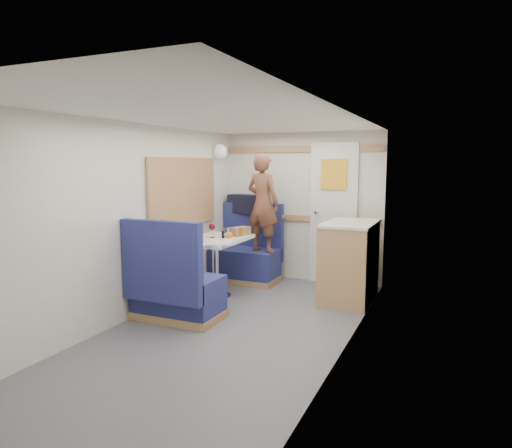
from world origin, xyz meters
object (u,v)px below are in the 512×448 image
at_px(bread_loaf, 240,231).
at_px(pepper_grinder, 223,234).
at_px(tray, 220,242).
at_px(wine_glass, 212,227).
at_px(orange_fruit, 230,235).
at_px(tumbler_right, 226,232).
at_px(duffel_bag, 248,204).
at_px(cheese_block, 200,239).
at_px(dome_light, 220,152).
at_px(dinette_table, 216,251).
at_px(person, 263,203).
at_px(tumbler_left, 186,236).
at_px(beer_glass, 240,232).
at_px(galley_counter, 349,261).
at_px(bench_near, 175,291).
at_px(bench_far, 247,259).

bearing_deg(bread_loaf, pepper_grinder, -109.74).
distance_m(tray, wine_glass, 0.40).
relative_size(orange_fruit, tumbler_right, 0.61).
relative_size(duffel_bag, cheese_block, 5.50).
height_order(dome_light, cheese_block, dome_light).
xyz_separation_m(dome_light, orange_fruit, (0.60, -0.90, -0.98)).
xyz_separation_m(dome_light, pepper_grinder, (0.47, -0.82, -0.99)).
distance_m(dinette_table, orange_fruit, 0.30).
xyz_separation_m(person, bread_loaf, (-0.11, -0.45, -0.31)).
bearing_deg(person, tumbler_left, 78.58).
xyz_separation_m(dome_light, duffel_bag, (0.29, 0.27, -0.72)).
distance_m(cheese_block, bread_loaf, 0.66).
height_order(person, cheese_block, person).
xyz_separation_m(tumbler_left, pepper_grinder, (0.27, 0.37, -0.02)).
xyz_separation_m(beer_glass, bread_loaf, (-0.03, 0.07, 0.00)).
relative_size(galley_counter, beer_glass, 9.35).
height_order(dinette_table, bread_loaf, bread_loaf).
height_order(dome_light, pepper_grinder, dome_light).
xyz_separation_m(dome_light, wine_glass, (0.34, -0.84, -0.91)).
distance_m(tray, pepper_grinder, 0.33).
distance_m(bench_near, galley_counter, 2.04).
height_order(bench_near, pepper_grinder, bench_near).
relative_size(duffel_bag, tumbler_right, 4.48).
bearing_deg(bread_loaf, wine_glass, -129.44).
distance_m(cheese_block, beer_glass, 0.60).
relative_size(tray, tumbler_left, 2.96).
height_order(dome_light, tray, dome_light).
bearing_deg(bench_far, dinette_table, -90.00).
bearing_deg(orange_fruit, cheese_block, -128.62).
bearing_deg(cheese_block, tray, 14.05).
bearing_deg(cheese_block, dinette_table, 87.03).
relative_size(dinette_table, tray, 2.54).
xyz_separation_m(dome_light, tray, (0.60, -1.13, -1.02)).
xyz_separation_m(person, tray, (-0.08, -1.02, -0.35)).
distance_m(tray, cheese_block, 0.23).
bearing_deg(tumbler_left, beer_glass, 55.60).
bearing_deg(tray, wine_glass, 131.68).
bearing_deg(bench_near, dinette_table, 90.00).
height_order(dome_light, wine_glass, dome_light).
bearing_deg(bench_far, galley_counter, -12.10).
bearing_deg(bench_near, wine_glass, 93.37).
bearing_deg(dinette_table, beer_glass, 47.03).
distance_m(wine_glass, pepper_grinder, 0.16).
relative_size(tray, tumbler_right, 3.04).
bearing_deg(bench_near, galley_counter, 43.94).
xyz_separation_m(bench_near, dome_light, (-0.39, 1.71, 1.45)).
bearing_deg(bread_loaf, cheese_block, -107.46).
bearing_deg(orange_fruit, dinette_table, 167.38).
distance_m(dinette_table, person, 0.95).
bearing_deg(person, tumbler_right, 84.39).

